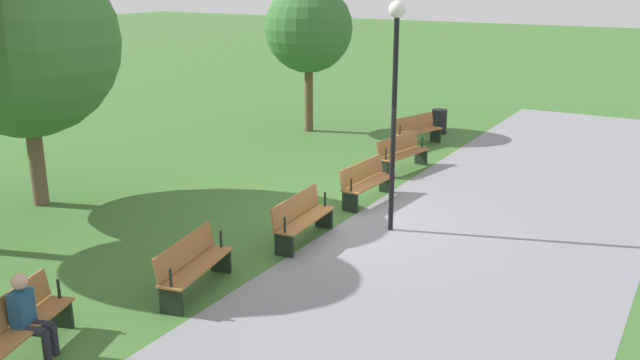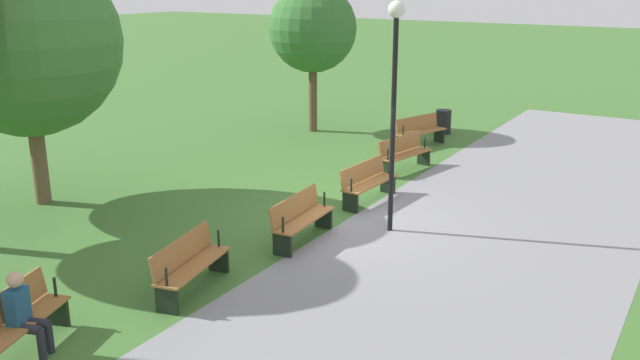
{
  "view_description": "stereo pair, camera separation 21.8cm",
  "coord_description": "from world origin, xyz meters",
  "px_view_note": "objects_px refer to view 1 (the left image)",
  "views": [
    {
      "loc": [
        12.0,
        6.42,
        4.95
      ],
      "look_at": [
        -0.0,
        -0.52,
        0.8
      ],
      "focal_mm": 38.91,
      "sensor_mm": 36.0,
      "label": 1
    },
    {
      "loc": [
        11.89,
        6.61,
        4.95
      ],
      "look_at": [
        -0.0,
        -0.52,
        0.8
      ],
      "focal_mm": 38.91,
      "sensor_mm": 36.0,
      "label": 2
    }
  ],
  "objects_px": {
    "bench_0": "(416,130)",
    "bench_5": "(19,324)",
    "person_seated": "(29,313)",
    "trash_bin": "(439,121)",
    "bench_1": "(402,153)",
    "lamp_post": "(395,77)",
    "bench_2": "(367,181)",
    "tree_3": "(309,29)",
    "bench_3": "(302,218)",
    "tree_0": "(22,42)",
    "bench_4": "(193,264)"
  },
  "relations": [
    {
      "from": "bench_2",
      "to": "lamp_post",
      "type": "height_order",
      "value": "lamp_post"
    },
    {
      "from": "bench_5",
      "to": "tree_3",
      "type": "xyz_separation_m",
      "value": [
        -13.86,
        -3.81,
        2.8
      ]
    },
    {
      "from": "bench_2",
      "to": "bench_3",
      "type": "height_order",
      "value": "same"
    },
    {
      "from": "tree_0",
      "to": "lamp_post",
      "type": "xyz_separation_m",
      "value": [
        -2.41,
        7.43,
        -0.5
      ]
    },
    {
      "from": "bench_0",
      "to": "trash_bin",
      "type": "height_order",
      "value": "bench_0"
    },
    {
      "from": "bench_3",
      "to": "person_seated",
      "type": "xyz_separation_m",
      "value": [
        5.39,
        -0.93,
        0.16
      ]
    },
    {
      "from": "bench_0",
      "to": "trash_bin",
      "type": "relative_size",
      "value": 2.39
    },
    {
      "from": "bench_1",
      "to": "person_seated",
      "type": "relative_size",
      "value": 1.52
    },
    {
      "from": "person_seated",
      "to": "lamp_post",
      "type": "relative_size",
      "value": 0.27
    },
    {
      "from": "bench_5",
      "to": "tree_0",
      "type": "height_order",
      "value": "tree_0"
    },
    {
      "from": "bench_2",
      "to": "bench_5",
      "type": "xyz_separation_m",
      "value": [
        8.24,
        -1.06,
        0.0
      ]
    },
    {
      "from": "bench_3",
      "to": "tree_3",
      "type": "height_order",
      "value": "tree_3"
    },
    {
      "from": "bench_4",
      "to": "trash_bin",
      "type": "xyz_separation_m",
      "value": [
        -12.97,
        -0.72,
        -0.09
      ]
    },
    {
      "from": "bench_3",
      "to": "lamp_post",
      "type": "bearing_deg",
      "value": 134.9
    },
    {
      "from": "bench_2",
      "to": "bench_3",
      "type": "distance_m",
      "value": 2.79
    },
    {
      "from": "bench_0",
      "to": "bench_5",
      "type": "distance_m",
      "value": 13.7
    },
    {
      "from": "bench_4",
      "to": "lamp_post",
      "type": "height_order",
      "value": "lamp_post"
    },
    {
      "from": "bench_5",
      "to": "lamp_post",
      "type": "height_order",
      "value": "lamp_post"
    },
    {
      "from": "bench_1",
      "to": "tree_3",
      "type": "xyz_separation_m",
      "value": [
        -2.85,
        -4.52,
        2.8
      ]
    },
    {
      "from": "bench_2",
      "to": "person_seated",
      "type": "distance_m",
      "value": 8.23
    },
    {
      "from": "bench_2",
      "to": "person_seated",
      "type": "height_order",
      "value": "person_seated"
    },
    {
      "from": "bench_2",
      "to": "bench_1",
      "type": "bearing_deg",
      "value": -168.97
    },
    {
      "from": "bench_1",
      "to": "lamp_post",
      "type": "height_order",
      "value": "lamp_post"
    },
    {
      "from": "bench_5",
      "to": "trash_bin",
      "type": "height_order",
      "value": "bench_5"
    },
    {
      "from": "person_seated",
      "to": "trash_bin",
      "type": "distance_m",
      "value": 15.6
    },
    {
      "from": "lamp_post",
      "to": "bench_5",
      "type": "bearing_deg",
      "value": -18.49
    },
    {
      "from": "bench_2",
      "to": "tree_0",
      "type": "relative_size",
      "value": 0.32
    },
    {
      "from": "bench_0",
      "to": "tree_3",
      "type": "relative_size",
      "value": 0.39
    },
    {
      "from": "bench_1",
      "to": "bench_4",
      "type": "relative_size",
      "value": 1.0
    },
    {
      "from": "bench_0",
      "to": "bench_5",
      "type": "height_order",
      "value": "same"
    },
    {
      "from": "bench_5",
      "to": "tree_3",
      "type": "height_order",
      "value": "tree_3"
    },
    {
      "from": "trash_bin",
      "to": "bench_1",
      "type": "bearing_deg",
      "value": 8.83
    },
    {
      "from": "bench_2",
      "to": "tree_3",
      "type": "bearing_deg",
      "value": -135.35
    },
    {
      "from": "trash_bin",
      "to": "bench_4",
      "type": "bearing_deg",
      "value": 3.19
    },
    {
      "from": "bench_5",
      "to": "person_seated",
      "type": "xyz_separation_m",
      "value": [
        -0.07,
        0.13,
        0.16
      ]
    },
    {
      "from": "bench_0",
      "to": "person_seated",
      "type": "relative_size",
      "value": 1.52
    },
    {
      "from": "bench_2",
      "to": "person_seated",
      "type": "relative_size",
      "value": 1.5
    },
    {
      "from": "bench_0",
      "to": "bench_3",
      "type": "bearing_deg",
      "value": 25.81
    },
    {
      "from": "bench_1",
      "to": "lamp_post",
      "type": "bearing_deg",
      "value": 31.95
    },
    {
      "from": "tree_3",
      "to": "bench_3",
      "type": "bearing_deg",
      "value": 30.12
    },
    {
      "from": "bench_0",
      "to": "tree_3",
      "type": "distance_m",
      "value": 4.73
    },
    {
      "from": "bench_2",
      "to": "tree_0",
      "type": "xyz_separation_m",
      "value": [
        3.8,
        -6.2,
        3.09
      ]
    },
    {
      "from": "lamp_post",
      "to": "tree_3",
      "type": "bearing_deg",
      "value": -138.95
    },
    {
      "from": "person_seated",
      "to": "lamp_post",
      "type": "height_order",
      "value": "lamp_post"
    },
    {
      "from": "bench_2",
      "to": "bench_5",
      "type": "relative_size",
      "value": 0.98
    },
    {
      "from": "bench_3",
      "to": "bench_4",
      "type": "distance_m",
      "value": 2.79
    },
    {
      "from": "tree_3",
      "to": "bench_2",
      "type": "bearing_deg",
      "value": 40.96
    },
    {
      "from": "person_seated",
      "to": "tree_3",
      "type": "height_order",
      "value": "tree_3"
    },
    {
      "from": "bench_0",
      "to": "bench_5",
      "type": "relative_size",
      "value": 1.0
    },
    {
      "from": "bench_1",
      "to": "trash_bin",
      "type": "relative_size",
      "value": 2.39
    }
  ]
}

